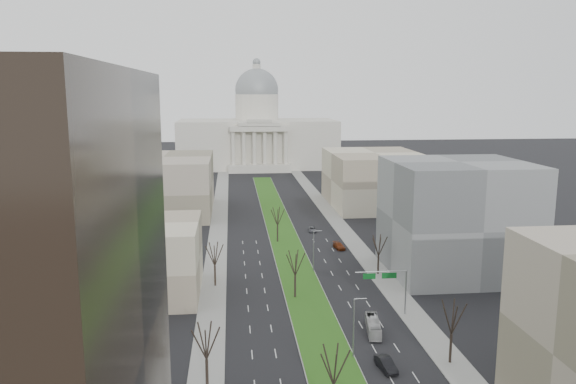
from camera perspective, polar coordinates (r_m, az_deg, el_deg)
ground at (r=146.04m, az=-0.28°, el=-5.09°), size 600.00×600.00×0.00m
median at (r=145.04m, az=-0.24°, el=-5.15°), size 8.00×222.03×0.20m
sidewalk_left at (r=121.52m, az=-7.45°, el=-8.32°), size 5.00×330.00×0.15m
sidewalk_right at (r=125.36m, az=8.90°, el=-7.78°), size 5.00×330.00×0.15m
capitol at (r=290.97m, az=-3.14°, el=5.81°), size 80.00×46.00×55.00m
building_beige_left at (r=111.54m, az=-15.71°, el=-6.60°), size 26.00×22.00×14.00m
building_grey_right at (r=124.72m, az=16.76°, el=-2.51°), size 28.00×26.00×24.00m
building_far_left at (r=183.87m, az=-12.43°, el=0.72°), size 30.00×40.00×18.00m
building_far_right at (r=193.74m, az=8.77°, el=1.32°), size 30.00×40.00×18.00m
tree_left_mid at (r=75.22m, az=-8.33°, el=-14.66°), size 5.40×5.40×9.72m
tree_left_far at (r=112.81m, az=-7.47°, el=-6.19°), size 5.28×5.28×9.50m
tree_right_mid at (r=84.52m, az=16.35°, el=-12.00°), size 5.52×5.52×9.94m
tree_right_far at (r=120.67m, az=9.21°, el=-5.30°), size 5.04×5.04×9.07m
tree_median_a at (r=68.93m, az=4.69°, el=-17.02°), size 5.40×5.40×9.72m
tree_median_b at (r=105.68m, az=0.73°, el=-7.14°), size 5.40×5.40×9.72m
tree_median_c at (r=144.18m, az=-1.08°, el=-2.42°), size 5.40×5.40×9.72m
streetlamp_median_b at (r=84.21m, az=6.73°, el=-13.45°), size 1.90×0.20×9.16m
streetlamp_median_c at (r=121.28m, az=2.64°, el=-5.94°), size 1.90×0.20×9.16m
mast_arm_signs at (r=99.62m, az=10.40°, el=-8.95°), size 9.12×0.24×8.09m
car_black at (r=83.35m, az=9.92°, el=-16.84°), size 2.43×5.12×1.62m
car_red at (r=140.14m, az=5.20°, el=-5.48°), size 2.74×5.19×1.43m
car_grey_far at (r=156.55m, az=2.50°, el=-3.82°), size 2.51×4.63×1.23m
box_van at (r=94.13m, az=8.64°, el=-13.30°), size 3.14×8.42×2.29m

